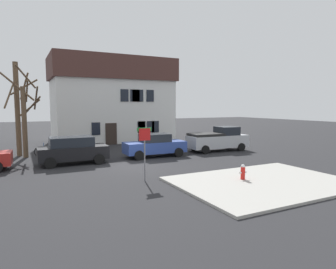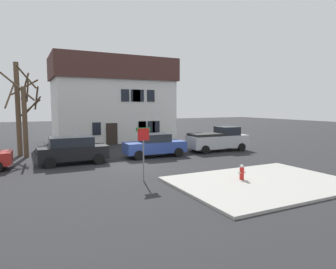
{
  "view_description": "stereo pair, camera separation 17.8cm",
  "coord_description": "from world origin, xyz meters",
  "px_view_note": "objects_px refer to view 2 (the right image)",
  "views": [
    {
      "loc": [
        -6.39,
        -17.42,
        3.79
      ],
      "look_at": [
        3.49,
        2.06,
        1.65
      ],
      "focal_mm": 31.48,
      "sensor_mm": 36.0,
      "label": 1
    },
    {
      "loc": [
        -6.23,
        -17.5,
        3.79
      ],
      "look_at": [
        3.49,
        2.06,
        1.65
      ],
      "focal_mm": 31.48,
      "sensor_mm": 36.0,
      "label": 2
    }
  ],
  "objects_px": {
    "pickup_truck_silver": "(218,139)",
    "fire_hydrant": "(242,172)",
    "street_sign_pole": "(143,144)",
    "bicycle_leaning": "(47,151)",
    "car_black_wagon": "(73,150)",
    "tree_bare_mid": "(25,118)",
    "building_main": "(113,99)",
    "tree_bare_near": "(19,105)",
    "car_blue_sedan": "(155,145)"
  },
  "relations": [
    {
      "from": "building_main",
      "to": "car_blue_sedan",
      "type": "relative_size",
      "value": 2.73
    },
    {
      "from": "pickup_truck_silver",
      "to": "fire_hydrant",
      "type": "relative_size",
      "value": 6.92
    },
    {
      "from": "car_blue_sedan",
      "to": "street_sign_pole",
      "type": "bearing_deg",
      "value": -118.36
    },
    {
      "from": "building_main",
      "to": "fire_hydrant",
      "type": "height_order",
      "value": "building_main"
    },
    {
      "from": "car_black_wagon",
      "to": "pickup_truck_silver",
      "type": "bearing_deg",
      "value": 1.15
    },
    {
      "from": "tree_bare_near",
      "to": "pickup_truck_silver",
      "type": "height_order",
      "value": "tree_bare_near"
    },
    {
      "from": "pickup_truck_silver",
      "to": "building_main",
      "type": "bearing_deg",
      "value": 116.92
    },
    {
      "from": "street_sign_pole",
      "to": "fire_hydrant",
      "type": "bearing_deg",
      "value": -27.64
    },
    {
      "from": "pickup_truck_silver",
      "to": "fire_hydrant",
      "type": "xyz_separation_m",
      "value": [
        -4.97,
        -8.81,
        -0.46
      ]
    },
    {
      "from": "building_main",
      "to": "pickup_truck_silver",
      "type": "relative_size",
      "value": 2.41
    },
    {
      "from": "building_main",
      "to": "tree_bare_near",
      "type": "relative_size",
      "value": 1.8
    },
    {
      "from": "tree_bare_near",
      "to": "pickup_truck_silver",
      "type": "relative_size",
      "value": 1.34
    },
    {
      "from": "bicycle_leaning",
      "to": "street_sign_pole",
      "type": "bearing_deg",
      "value": -69.98
    },
    {
      "from": "tree_bare_near",
      "to": "fire_hydrant",
      "type": "xyz_separation_m",
      "value": [
        9.86,
        -13.51,
        -3.3
      ]
    },
    {
      "from": "pickup_truck_silver",
      "to": "tree_bare_mid",
      "type": "bearing_deg",
      "value": 165.1
    },
    {
      "from": "tree_bare_mid",
      "to": "street_sign_pole",
      "type": "xyz_separation_m",
      "value": [
        5.15,
        -10.38,
        -0.98
      ]
    },
    {
      "from": "pickup_truck_silver",
      "to": "bicycle_leaning",
      "type": "xyz_separation_m",
      "value": [
        -13.08,
        3.81,
        -0.61
      ]
    },
    {
      "from": "building_main",
      "to": "tree_bare_mid",
      "type": "bearing_deg",
      "value": -139.68
    },
    {
      "from": "car_blue_sedan",
      "to": "building_main",
      "type": "bearing_deg",
      "value": 89.06
    },
    {
      "from": "car_black_wagon",
      "to": "bicycle_leaning",
      "type": "distance_m",
      "value": 4.28
    },
    {
      "from": "tree_bare_mid",
      "to": "fire_hydrant",
      "type": "xyz_separation_m",
      "value": [
        9.49,
        -12.65,
        -2.38
      ]
    },
    {
      "from": "pickup_truck_silver",
      "to": "car_black_wagon",
      "type": "bearing_deg",
      "value": -178.85
    },
    {
      "from": "building_main",
      "to": "bicycle_leaning",
      "type": "bearing_deg",
      "value": -134.63
    },
    {
      "from": "car_black_wagon",
      "to": "pickup_truck_silver",
      "type": "relative_size",
      "value": 0.84
    },
    {
      "from": "car_black_wagon",
      "to": "car_blue_sedan",
      "type": "height_order",
      "value": "car_black_wagon"
    },
    {
      "from": "car_black_wagon",
      "to": "street_sign_pole",
      "type": "xyz_separation_m",
      "value": [
        2.48,
        -6.29,
        0.98
      ]
    },
    {
      "from": "tree_bare_near",
      "to": "bicycle_leaning",
      "type": "relative_size",
      "value": 4.0
    },
    {
      "from": "street_sign_pole",
      "to": "bicycle_leaning",
      "type": "xyz_separation_m",
      "value": [
        -3.77,
        10.34,
        -1.53
      ]
    },
    {
      "from": "building_main",
      "to": "car_blue_sedan",
      "type": "bearing_deg",
      "value": -90.94
    },
    {
      "from": "street_sign_pole",
      "to": "car_black_wagon",
      "type": "bearing_deg",
      "value": 111.48
    },
    {
      "from": "tree_bare_mid",
      "to": "street_sign_pole",
      "type": "distance_m",
      "value": 11.63
    },
    {
      "from": "car_blue_sedan",
      "to": "pickup_truck_silver",
      "type": "relative_size",
      "value": 0.88
    },
    {
      "from": "car_black_wagon",
      "to": "street_sign_pole",
      "type": "bearing_deg",
      "value": -68.52
    },
    {
      "from": "bicycle_leaning",
      "to": "pickup_truck_silver",
      "type": "bearing_deg",
      "value": -16.23
    },
    {
      "from": "street_sign_pole",
      "to": "bicycle_leaning",
      "type": "bearing_deg",
      "value": 110.02
    },
    {
      "from": "tree_bare_near",
      "to": "car_blue_sedan",
      "type": "relative_size",
      "value": 1.52
    },
    {
      "from": "tree_bare_mid",
      "to": "car_black_wagon",
      "type": "xyz_separation_m",
      "value": [
        2.67,
        -4.09,
        -1.96
      ]
    },
    {
      "from": "tree_bare_near",
      "to": "tree_bare_mid",
      "type": "xyz_separation_m",
      "value": [
        0.37,
        -0.86,
        -0.93
      ]
    },
    {
      "from": "tree_bare_near",
      "to": "bicycle_leaning",
      "type": "xyz_separation_m",
      "value": [
        1.75,
        -0.9,
        -3.44
      ]
    },
    {
      "from": "car_black_wagon",
      "to": "building_main",
      "type": "bearing_deg",
      "value": 62.18
    },
    {
      "from": "tree_bare_mid",
      "to": "street_sign_pole",
      "type": "height_order",
      "value": "tree_bare_mid"
    },
    {
      "from": "building_main",
      "to": "street_sign_pole",
      "type": "distance_m",
      "value": 18.34
    },
    {
      "from": "building_main",
      "to": "tree_bare_near",
      "type": "height_order",
      "value": "building_main"
    },
    {
      "from": "pickup_truck_silver",
      "to": "fire_hydrant",
      "type": "bearing_deg",
      "value": -119.43
    },
    {
      "from": "building_main",
      "to": "bicycle_leaning",
      "type": "height_order",
      "value": "building_main"
    },
    {
      "from": "tree_bare_mid",
      "to": "fire_hydrant",
      "type": "height_order",
      "value": "tree_bare_mid"
    },
    {
      "from": "tree_bare_mid",
      "to": "car_black_wagon",
      "type": "distance_m",
      "value": 5.26
    },
    {
      "from": "tree_bare_mid",
      "to": "tree_bare_near",
      "type": "bearing_deg",
      "value": 113.12
    },
    {
      "from": "bicycle_leaning",
      "to": "fire_hydrant",
      "type": "bearing_deg",
      "value": -57.25
    },
    {
      "from": "tree_bare_near",
      "to": "car_black_wagon",
      "type": "relative_size",
      "value": 1.6
    }
  ]
}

